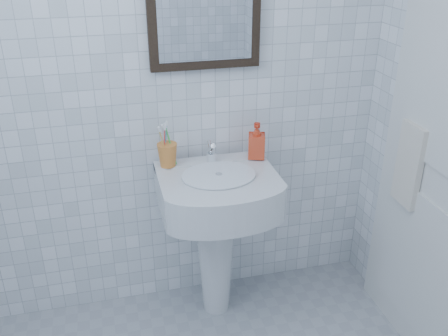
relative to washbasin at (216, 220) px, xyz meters
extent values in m
cube|color=white|center=(-0.23, 0.22, 0.70)|extent=(2.20, 0.02, 2.50)
cone|color=silver|center=(0.00, 0.02, -0.22)|extent=(0.21, 0.21, 0.67)
cube|color=silver|center=(0.00, -0.02, 0.18)|extent=(0.54, 0.38, 0.16)
cube|color=silver|center=(0.00, 0.12, 0.25)|extent=(0.54, 0.10, 0.03)
cylinder|color=white|center=(0.00, -0.05, 0.27)|extent=(0.33, 0.33, 0.01)
cylinder|color=silver|center=(0.00, 0.10, 0.29)|extent=(0.05, 0.05, 0.05)
cylinder|color=silver|center=(0.00, 0.09, 0.34)|extent=(0.02, 0.09, 0.07)
cylinder|color=silver|center=(0.00, 0.12, 0.32)|extent=(0.03, 0.05, 0.08)
imported|color=red|center=(0.22, 0.10, 0.35)|extent=(0.10, 0.10, 0.17)
cube|color=silver|center=(0.85, -0.43, 0.45)|extent=(0.04, 0.80, 2.00)
torus|color=silver|center=(0.83, -0.26, 0.50)|extent=(0.01, 0.18, 0.18)
cube|color=silver|center=(0.81, -0.26, 0.32)|extent=(0.03, 0.16, 0.38)
camera|label=1|loc=(-0.46, -1.99, 1.27)|focal=40.00mm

